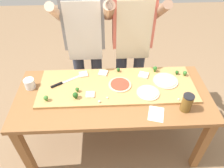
# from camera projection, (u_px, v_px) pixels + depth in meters

# --- Properties ---
(ground_plane) EXTENTS (8.00, 8.00, 0.00)m
(ground_plane) POSITION_uv_depth(u_px,v_px,m) (113.00, 141.00, 2.38)
(ground_plane) COLOR #896B4C
(prep_table) EXTENTS (1.73, 0.74, 0.74)m
(prep_table) POSITION_uv_depth(u_px,v_px,m) (113.00, 102.00, 1.95)
(prep_table) COLOR brown
(prep_table) RESTS_ON ground
(cutting_board) EXTENTS (1.42, 0.50, 0.02)m
(cutting_board) POSITION_uv_depth(u_px,v_px,m) (117.00, 86.00, 1.95)
(cutting_board) COLOR tan
(cutting_board) RESTS_ON prep_table
(chefs_knife) EXTENTS (0.27, 0.19, 0.02)m
(chefs_knife) POSITION_uv_depth(u_px,v_px,m) (62.00, 83.00, 1.96)
(chefs_knife) COLOR #B7BABF
(chefs_knife) RESTS_ON cutting_board
(pizza_whole_tomato_red) EXTENTS (0.21, 0.21, 0.02)m
(pizza_whole_tomato_red) POSITION_uv_depth(u_px,v_px,m) (120.00, 84.00, 1.94)
(pizza_whole_tomato_red) COLOR beige
(pizza_whole_tomato_red) RESTS_ON cutting_board
(pizza_whole_cheese_artichoke) EXTENTS (0.23, 0.23, 0.02)m
(pizza_whole_cheese_artichoke) POSITION_uv_depth(u_px,v_px,m) (166.00, 81.00, 1.98)
(pizza_whole_cheese_artichoke) COLOR beige
(pizza_whole_cheese_artichoke) RESTS_ON cutting_board
(pizza_whole_white_garlic) EXTENTS (0.20, 0.20, 0.02)m
(pizza_whole_white_garlic) POSITION_uv_depth(u_px,v_px,m) (148.00, 93.00, 1.86)
(pizza_whole_white_garlic) COLOR beige
(pizza_whole_white_garlic) RESTS_ON cutting_board
(pizza_slice_far_right) EXTENTS (0.10, 0.10, 0.01)m
(pizza_slice_far_right) POSITION_uv_depth(u_px,v_px,m) (83.00, 74.00, 2.05)
(pizza_slice_far_right) COLOR beige
(pizza_slice_far_right) RESTS_ON cutting_board
(pizza_slice_far_left) EXTENTS (0.08, 0.08, 0.01)m
(pizza_slice_far_left) POSITION_uv_depth(u_px,v_px,m) (90.00, 95.00, 1.84)
(pizza_slice_far_left) COLOR beige
(pizza_slice_far_left) RESTS_ON cutting_board
(pizza_slice_center) EXTENTS (0.12, 0.12, 0.01)m
(pizza_slice_center) POSITION_uv_depth(u_px,v_px,m) (143.00, 75.00, 2.04)
(pizza_slice_center) COLOR beige
(pizza_slice_center) RESTS_ON cutting_board
(pizza_slice_near_left) EXTENTS (0.10, 0.10, 0.01)m
(pizza_slice_near_left) POSITION_uv_depth(u_px,v_px,m) (103.00, 73.00, 2.07)
(pizza_slice_near_left) COLOR beige
(pizza_slice_near_left) RESTS_ON cutting_board
(broccoli_floret_front_right) EXTENTS (0.04, 0.04, 0.06)m
(broccoli_floret_front_right) POSITION_uv_depth(u_px,v_px,m) (155.00, 69.00, 2.07)
(broccoli_floret_front_right) COLOR #366618
(broccoli_floret_front_right) RESTS_ON cutting_board
(broccoli_floret_back_right) EXTENTS (0.03, 0.03, 0.04)m
(broccoli_floret_back_right) POSITION_uv_depth(u_px,v_px,m) (118.00, 70.00, 2.07)
(broccoli_floret_back_right) COLOR #2C5915
(broccoli_floret_back_right) RESTS_ON cutting_board
(broccoli_floret_back_mid) EXTENTS (0.05, 0.05, 0.06)m
(broccoli_floret_back_mid) POSITION_uv_depth(u_px,v_px,m) (75.00, 95.00, 1.80)
(broccoli_floret_back_mid) COLOR #2C5915
(broccoli_floret_back_mid) RESTS_ON cutting_board
(broccoli_floret_back_left) EXTENTS (0.03, 0.03, 0.05)m
(broccoli_floret_back_left) POSITION_uv_depth(u_px,v_px,m) (77.00, 89.00, 1.86)
(broccoli_floret_back_left) COLOR #366618
(broccoli_floret_back_left) RESTS_ON cutting_board
(broccoli_floret_center_right) EXTENTS (0.04, 0.04, 0.05)m
(broccoli_floret_center_right) POSITION_uv_depth(u_px,v_px,m) (185.00, 73.00, 2.03)
(broccoli_floret_center_right) COLOR #3F7220
(broccoli_floret_center_right) RESTS_ON cutting_board
(broccoli_floret_front_left) EXTENTS (0.03, 0.03, 0.04)m
(broccoli_floret_front_left) POSITION_uv_depth(u_px,v_px,m) (177.00, 72.00, 2.04)
(broccoli_floret_front_left) COLOR #2C5915
(broccoli_floret_front_left) RESTS_ON cutting_board
(broccoli_floret_center_left) EXTENTS (0.04, 0.04, 0.05)m
(broccoli_floret_center_left) POSITION_uv_depth(u_px,v_px,m) (46.00, 98.00, 1.78)
(broccoli_floret_center_left) COLOR #487A23
(broccoli_floret_center_left) RESTS_ON cutting_board
(cheese_crumble_a) EXTENTS (0.02, 0.02, 0.01)m
(cheese_crumble_a) POSITION_uv_depth(u_px,v_px,m) (107.00, 98.00, 1.81)
(cheese_crumble_a) COLOR silver
(cheese_crumble_a) RESTS_ON cutting_board
(cheese_crumble_b) EXTENTS (0.02, 0.02, 0.01)m
(cheese_crumble_b) POSITION_uv_depth(u_px,v_px,m) (179.00, 99.00, 1.80)
(cheese_crumble_b) COLOR silver
(cheese_crumble_b) RESTS_ON cutting_board
(cheese_crumble_c) EXTENTS (0.02, 0.02, 0.02)m
(cheese_crumble_c) POSITION_uv_depth(u_px,v_px,m) (99.00, 102.00, 1.77)
(cheese_crumble_c) COLOR silver
(cheese_crumble_c) RESTS_ON cutting_board
(flour_cup) EXTENTS (0.09, 0.09, 0.09)m
(flour_cup) POSITION_uv_depth(u_px,v_px,m) (30.00, 84.00, 1.93)
(flour_cup) COLOR white
(flour_cup) RESTS_ON prep_table
(sauce_jar) EXTENTS (0.09, 0.09, 0.16)m
(sauce_jar) POSITION_uv_depth(u_px,v_px,m) (187.00, 103.00, 1.70)
(sauce_jar) COLOR brown
(sauce_jar) RESTS_ON prep_table
(recipe_note) EXTENTS (0.16, 0.18, 0.00)m
(recipe_note) POSITION_uv_depth(u_px,v_px,m) (156.00, 114.00, 1.72)
(recipe_note) COLOR white
(recipe_note) RESTS_ON prep_table
(cook_left) EXTENTS (0.54, 0.39, 1.67)m
(cook_left) POSITION_uv_depth(u_px,v_px,m) (85.00, 37.00, 2.14)
(cook_left) COLOR #333847
(cook_left) RESTS_ON ground
(cook_right) EXTENTS (0.54, 0.39, 1.67)m
(cook_right) POSITION_uv_depth(u_px,v_px,m) (132.00, 36.00, 2.15)
(cook_right) COLOR #333847
(cook_right) RESTS_ON ground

